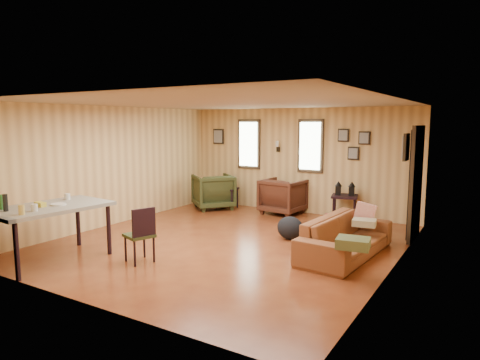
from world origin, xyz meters
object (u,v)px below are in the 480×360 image
(sofa, at_px, (346,230))
(recliner_green, at_px, (213,190))
(end_table, at_px, (227,194))
(dining_table, at_px, (49,211))
(recliner_brown, at_px, (283,194))
(side_table, at_px, (345,194))

(sofa, xyz_separation_m, recliner_green, (-3.90, 1.97, 0.05))
(end_table, bearing_deg, recliner_green, -148.02)
(sofa, bearing_deg, dining_table, 129.31)
(dining_table, bearing_deg, recliner_green, 97.64)
(recliner_green, xyz_separation_m, end_table, (0.28, 0.17, -0.11))
(recliner_brown, relative_size, side_table, 1.05)
(sofa, relative_size, recliner_green, 2.27)
(side_table, distance_m, dining_table, 5.72)
(sofa, xyz_separation_m, dining_table, (-3.72, -2.56, 0.37))
(end_table, height_order, side_table, side_table)
(recliner_green, xyz_separation_m, side_table, (3.13, 0.36, 0.12))
(side_table, bearing_deg, recliner_green, -173.40)
(recliner_brown, xyz_separation_m, end_table, (-1.42, -0.17, -0.10))
(recliner_green, bearing_deg, sofa, 102.56)
(recliner_green, height_order, side_table, recliner_green)
(recliner_green, relative_size, end_table, 1.48)
(sofa, relative_size, recliner_brown, 2.33)
(sofa, distance_m, recliner_green, 4.37)
(sofa, height_order, end_table, sofa)
(sofa, xyz_separation_m, end_table, (-3.62, 2.15, -0.06))
(sofa, height_order, recliner_green, recliner_green)
(recliner_brown, height_order, dining_table, dining_table)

